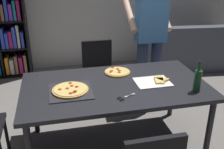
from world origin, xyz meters
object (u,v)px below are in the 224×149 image
Objects in this scene: chair_far_side at (98,69)px; wine_bottle at (198,80)px; couch at (188,52)px; person_serving_pizza at (150,37)px; pepperoni_pizza_on_tray at (70,90)px; kitchen_scissors at (124,98)px; second_pizza_plain at (117,72)px; dining_table at (115,90)px.

chair_far_side is 1.56m from wine_bottle.
person_serving_pizza is at bearing -136.04° from couch.
person_serving_pizza is at bearing 37.21° from pepperoni_pizza_on_tray.
second_pizza_plain reaches higher than kitchen_scissors.
chair_far_side is at bearing 90.50° from kitchen_scissors.
kitchen_scissors is at bearing -87.80° from dining_table.
wine_bottle is at bearing -1.93° from kitchen_scissors.
second_pizza_plain is (-0.64, 0.61, -0.11)m from wine_bottle.
wine_bottle reaches higher than kitchen_scissors.
kitchen_scissors is at bearing 178.07° from wine_bottle.
second_pizza_plain is at bearing 82.03° from kitchen_scissors.
wine_bottle is (0.73, -1.33, 0.36)m from chair_far_side.
couch reaches higher than dining_table.
pepperoni_pizza_on_tray is at bearing -139.06° from couch.
chair_far_side is 0.84m from person_serving_pizza.
couch is 9.02× the size of kitchen_scissors.
pepperoni_pizza_on_tray is 1.31× the size of wine_bottle.
person_serving_pizza is (0.65, -0.22, 0.49)m from chair_far_side.
second_pizza_plain is (0.09, -0.72, 0.25)m from chair_far_side.
dining_table is 0.47m from pepperoni_pizza_on_tray.
chair_far_side is 2.18× the size of pepperoni_pizza_on_tray.
kitchen_scissors reaches higher than dining_table.
dining_table is 5.97× the size of wine_bottle.
dining_table is 0.30m from kitchen_scissors.
couch reaches higher than second_pizza_plain.
second_pizza_plain is at bearing -82.52° from chair_far_side.
couch is at bearing 43.27° from second_pizza_plain.
couch is at bearing 63.27° from wine_bottle.
second_pizza_plain is (-0.56, -0.50, -0.24)m from person_serving_pizza.
wine_bottle is (0.08, -1.11, -0.13)m from person_serving_pizza.
kitchen_scissors is (-0.64, -1.08, -0.24)m from person_serving_pizza.
person_serving_pizza is at bearing 41.68° from second_pizza_plain.
wine_bottle reaches higher than couch.
wine_bottle is at bearing -43.93° from second_pizza_plain.
second_pizza_plain is at bearing -136.73° from couch.
kitchen_scissors is 0.68× the size of second_pizza_plain.
person_serving_pizza is 4.24× the size of pepperoni_pizza_on_tray.
couch is 5.62× the size of wine_bottle.
pepperoni_pizza_on_tray reaches higher than kitchen_scissors.
wine_bottle is at bearing -61.19° from chair_far_side.
couch reaches higher than pepperoni_pizza_on_tray.
chair_far_side is (0.00, 1.01, -0.17)m from dining_table.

